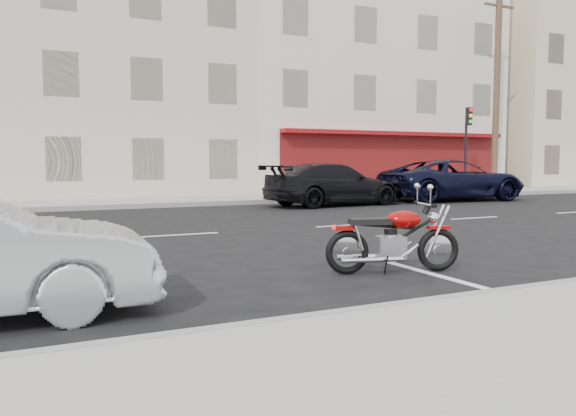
% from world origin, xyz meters
% --- Properties ---
extents(ground, '(120.00, 120.00, 0.00)m').
position_xyz_m(ground, '(0.00, 0.00, 0.00)').
color(ground, black).
rests_on(ground, ground).
extents(sidewalk_far, '(80.00, 3.40, 0.15)m').
position_xyz_m(sidewalk_far, '(-5.00, 8.70, 0.07)').
color(sidewalk_far, gray).
rests_on(sidewalk_far, ground).
extents(curb_near, '(80.00, 0.12, 0.16)m').
position_xyz_m(curb_near, '(-5.00, -7.00, 0.08)').
color(curb_near, gray).
rests_on(curb_near, ground).
extents(curb_far, '(80.00, 0.12, 0.16)m').
position_xyz_m(curb_far, '(-5.00, 7.00, 0.08)').
color(curb_far, gray).
rests_on(curb_far, ground).
extents(bldg_cream, '(12.00, 12.00, 11.50)m').
position_xyz_m(bldg_cream, '(-2.00, 16.30, 5.75)').
color(bldg_cream, beige).
rests_on(bldg_cream, ground).
extents(bldg_corner, '(14.00, 12.00, 12.50)m').
position_xyz_m(bldg_corner, '(11.00, 16.30, 6.25)').
color(bldg_corner, beige).
rests_on(bldg_corner, ground).
extents(bldg_far_east, '(12.00, 12.00, 11.00)m').
position_xyz_m(bldg_far_east, '(26.00, 16.30, 5.50)').
color(bldg_far_east, '#C1B08E').
rests_on(bldg_far_east, ground).
extents(utility_pole, '(1.80, 0.30, 9.00)m').
position_xyz_m(utility_pole, '(15.50, 8.60, 4.74)').
color(utility_pole, '#422D1E').
rests_on(utility_pole, sidewalk_far).
extents(traffic_light, '(0.26, 0.30, 3.80)m').
position_xyz_m(traffic_light, '(13.50, 8.33, 2.56)').
color(traffic_light, black).
rests_on(traffic_light, sidewalk_far).
extents(fire_hydrant, '(0.20, 0.20, 0.72)m').
position_xyz_m(fire_hydrant, '(12.00, 8.50, 0.53)').
color(fire_hydrant, beige).
rests_on(fire_hydrant, sidewalk_far).
extents(motorcycle, '(1.84, 0.79, 0.95)m').
position_xyz_m(motorcycle, '(0.23, -5.32, 0.43)').
color(motorcycle, black).
rests_on(motorcycle, ground).
extents(suv_far, '(5.87, 3.09, 1.58)m').
position_xyz_m(suv_far, '(10.20, 5.54, 0.79)').
color(suv_far, black).
rests_on(suv_far, ground).
extents(car_far, '(5.15, 2.50, 1.44)m').
position_xyz_m(car_far, '(4.76, 5.37, 0.72)').
color(car_far, black).
rests_on(car_far, ground).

